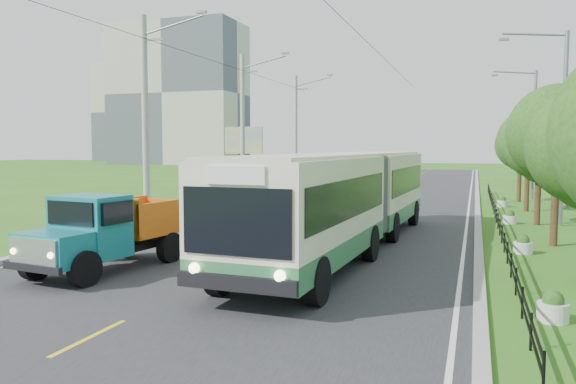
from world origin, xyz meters
The scene contains 26 objects.
ground centered at (0.00, 0.00, 0.00)m, with size 240.00×240.00×0.00m, color #316117.
road centered at (0.00, 20.00, 0.01)m, with size 14.00×120.00×0.02m, color #28282B.
curb_left centered at (-7.20, 20.00, 0.07)m, with size 0.40×120.00×0.15m, color #9E9E99.
curb_right centered at (7.15, 20.00, 0.05)m, with size 0.30×120.00×0.10m, color #9E9E99.
edge_line_left centered at (-6.65, 20.00, 0.02)m, with size 0.12×120.00×0.00m, color silver.
edge_line_right centered at (6.65, 20.00, 0.02)m, with size 0.12×120.00×0.00m, color silver.
centre_dash centered at (0.00, 0.00, 0.02)m, with size 0.12×2.20×0.00m, color yellow.
railing_right centered at (8.00, 14.00, 0.30)m, with size 0.04×40.00×0.60m, color black.
pole_near centered at (-8.26, 9.00, 5.09)m, with size 3.51×0.32×10.00m.
pole_mid centered at (-8.26, 21.00, 5.09)m, with size 3.51×0.32×10.00m.
pole_far centered at (-8.26, 33.00, 5.09)m, with size 3.51×0.32×10.00m.
tree_third centered at (9.86, 8.14, 3.99)m, with size 3.60×3.62×6.00m.
tree_fourth centered at (9.86, 14.14, 3.59)m, with size 3.24×3.31×5.40m.
tree_fifth centered at (9.86, 20.14, 3.85)m, with size 3.48×3.52×5.80m.
tree_back centered at (9.86, 26.14, 3.65)m, with size 3.30×3.36×5.50m.
streetlight_mid centered at (10.64, 14.00, 4.90)m, with size 3.02×0.20×9.07m.
streetlight_far centered at (10.64, 28.00, 4.90)m, with size 3.02×0.20×9.07m.
planter_front centered at (8.60, -2.00, 0.29)m, with size 0.64×0.64×0.67m.
planter_near centered at (8.60, 6.00, 0.29)m, with size 0.64×0.64×0.67m.
planter_mid centered at (8.60, 14.00, 0.29)m, with size 0.64×0.64×0.67m.
planter_far centered at (8.60, 22.00, 0.29)m, with size 0.64×0.64×0.67m.
billboard_left centered at (-9.50, 24.00, 3.87)m, with size 3.00×0.20×5.20m.
apartment_near centered at (-55.00, 95.00, 15.00)m, with size 28.00×14.00×30.00m, color #B7B2A3.
apartment_far centered at (-80.00, 120.00, 13.00)m, with size 24.00×14.00×26.00m, color #B7B2A3.
bus centered at (2.62, 4.72, 2.03)m, with size 3.66×17.58×3.37m.
dump_truck centered at (-3.37, -0.72, 1.31)m, with size 2.77×5.71×2.31m.
Camera 1 is at (6.97, -14.78, 3.68)m, focal length 35.00 mm.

